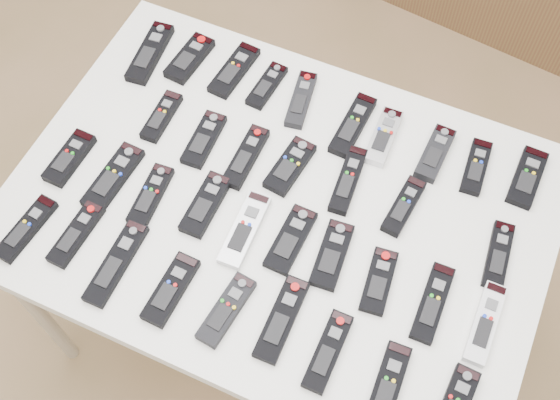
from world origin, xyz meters
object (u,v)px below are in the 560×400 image
at_px(remote_6, 383,137).
at_px(remote_9, 527,177).
at_px(remote_8, 476,167).
at_px(remote_21, 245,230).
at_px(remote_3, 267,86).
at_px(remote_27, 26,229).
at_px(remote_18, 113,177).
at_px(remote_30, 171,289).
at_px(remote_1, 190,58).
at_px(remote_2, 234,70).
at_px(table, 280,216).
at_px(remote_12, 246,157).
at_px(remote_4, 301,100).
at_px(remote_5, 353,125).
at_px(remote_19, 151,195).
at_px(remote_15, 404,206).
at_px(remote_29, 116,263).
at_px(remote_22, 291,239).
at_px(remote_14, 348,180).
at_px(remote_10, 162,116).
at_px(remote_32, 282,319).
at_px(remote_25, 432,303).
at_px(remote_28, 76,234).
at_px(remote_16, 498,255).
at_px(remote_20, 206,204).
at_px(remote_34, 388,385).
at_px(remote_31, 226,310).
at_px(remote_7, 435,153).
at_px(remote_11, 204,139).
at_px(remote_0, 150,53).
at_px(remote_17, 70,158).
at_px(remote_26, 485,323).
at_px(remote_13, 290,166).
at_px(remote_24, 379,281).

distance_m(remote_6, remote_9, 0.35).
distance_m(remote_8, remote_21, 0.58).
height_order(remote_3, remote_27, remote_27).
xyz_separation_m(remote_18, remote_30, (0.26, -0.20, 0.00)).
bearing_deg(remote_1, remote_2, 11.30).
xyz_separation_m(table, remote_12, (-0.13, 0.08, 0.07)).
relative_size(remote_4, remote_5, 0.90).
bearing_deg(remote_9, remote_19, -151.10).
xyz_separation_m(remote_15, remote_29, (-0.54, -0.40, -0.00)).
relative_size(remote_4, remote_12, 0.96).
bearing_deg(remote_19, remote_22, 0.47).
bearing_deg(remote_30, remote_27, -177.60).
relative_size(remote_3, remote_12, 0.83).
bearing_deg(remote_14, remote_6, 72.74).
xyz_separation_m(remote_10, remote_32, (0.49, -0.36, -0.00)).
relative_size(remote_25, remote_28, 1.09).
xyz_separation_m(remote_16, remote_25, (-0.10, -0.17, 0.00)).
xyz_separation_m(remote_20, remote_34, (0.53, -0.22, -0.00)).
distance_m(remote_31, remote_34, 0.37).
bearing_deg(remote_19, remote_25, -3.17).
height_order(remote_7, remote_12, same).
height_order(remote_25, remote_28, remote_28).
bearing_deg(remote_11, remote_0, 141.27).
bearing_deg(remote_12, remote_17, -155.69).
xyz_separation_m(remote_10, remote_16, (0.87, -0.03, -0.00)).
distance_m(remote_5, remote_26, 0.58).
relative_size(remote_6, remote_29, 0.78).
bearing_deg(remote_12, remote_13, 10.22).
distance_m(remote_8, remote_27, 1.07).
bearing_deg(remote_30, remote_11, 108.69).
bearing_deg(remote_34, remote_0, 144.16).
relative_size(remote_7, remote_32, 0.80).
bearing_deg(remote_31, remote_6, 81.14).
xyz_separation_m(table, remote_2, (-0.27, 0.31, 0.07)).
bearing_deg(remote_27, remote_4, 59.74).
relative_size(remote_6, remote_31, 0.97).
distance_m(remote_0, remote_24, 0.86).
height_order(remote_22, remote_29, same).
relative_size(remote_16, remote_24, 1.09).
height_order(remote_5, remote_10, remote_5).
distance_m(remote_7, remote_18, 0.78).
relative_size(remote_9, remote_28, 0.98).
bearing_deg(remote_0, remote_21, -45.20).
distance_m(remote_8, remote_26, 0.39).
bearing_deg(remote_26, remote_16, 95.43).
height_order(remote_6, remote_7, same).
xyz_separation_m(remote_17, remote_34, (0.89, -0.20, -0.00)).
height_order(remote_0, remote_29, remote_0).
distance_m(remote_19, remote_26, 0.80).
relative_size(remote_20, remote_32, 0.85).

